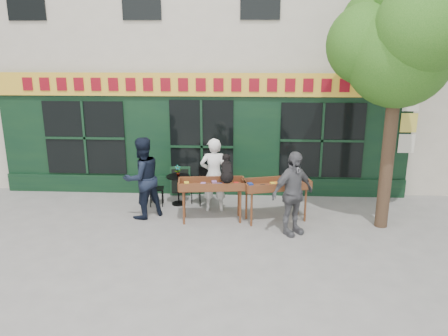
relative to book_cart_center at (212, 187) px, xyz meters
The scene contains 14 objects.
ground 1.02m from the book_cart_center, 133.30° to the right, with size 80.00×80.00×0.00m, color slate.
building 6.93m from the book_cart_center, 94.30° to the left, with size 14.00×7.26×10.00m.
street_tree 5.12m from the book_cart_center, ahead, with size 3.05×2.90×5.60m.
book_cart_center is the anchor object (origin of this frame).
dog 0.59m from the book_cart_center, ahead, with size 0.34×0.60×0.60m, color black, non-canonical shape.
woman 0.66m from the book_cart_center, 90.00° to the left, with size 0.67×0.44×1.84m, color white.
book_cart_right 1.50m from the book_cart_center, ahead, with size 1.61×1.00×0.99m.
man_right 1.92m from the book_cart_center, 20.52° to the right, with size 1.08×0.45×1.85m, color #525257.
bistro_table 1.42m from the book_cart_center, 132.90° to the left, with size 0.60×0.60×0.76m.
bistro_chair_left 1.85m from the book_cart_center, 150.20° to the left, with size 0.41×0.40×0.95m.
bistro_chair_right 1.22m from the book_cart_center, 106.72° to the left, with size 0.51×0.51×0.95m.
potted_plant 1.39m from the book_cart_center, 132.90° to the left, with size 0.15×0.10×0.29m, color gray.
man_left 1.66m from the book_cart_center, behind, with size 0.95×0.74×1.95m, color black.
chalkboard 2.07m from the book_cart_center, 120.13° to the left, with size 0.57×0.23×0.79m.
Camera 1 is at (1.23, -9.13, 3.97)m, focal length 35.00 mm.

